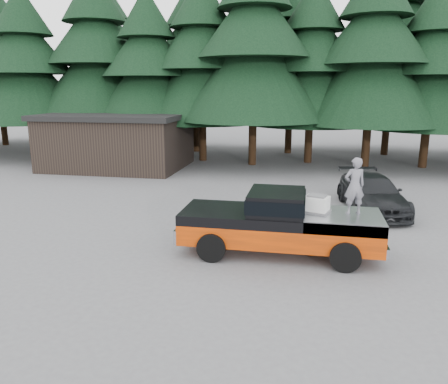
% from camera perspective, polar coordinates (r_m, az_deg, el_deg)
% --- Properties ---
extents(ground, '(120.00, 120.00, 0.00)m').
position_cam_1_polar(ground, '(14.16, 0.12, -6.60)').
color(ground, '#515154').
rests_on(ground, ground).
extents(pickup_truck, '(6.00, 2.04, 1.33)m').
position_cam_1_polar(pickup_truck, '(13.16, 7.23, -5.25)').
color(pickup_truck, '#CE3B02').
rests_on(pickup_truck, ground).
extents(truck_cab, '(1.66, 1.90, 0.59)m').
position_cam_1_polar(truck_cab, '(12.89, 6.91, -1.18)').
color(truck_cab, black).
rests_on(truck_cab, pickup_truck).
extents(air_compressor, '(0.79, 0.72, 0.45)m').
position_cam_1_polar(air_compressor, '(12.94, 12.00, -1.64)').
color(air_compressor, silver).
rests_on(air_compressor, pickup_truck).
extents(man_on_bed, '(0.69, 0.55, 1.64)m').
position_cam_1_polar(man_on_bed, '(12.92, 16.68, 0.78)').
color(man_on_bed, slate).
rests_on(man_on_bed, pickup_truck).
extents(parked_car, '(2.79, 5.15, 1.42)m').
position_cam_1_polar(parked_car, '(18.53, 18.77, -0.17)').
color(parked_car, black).
rests_on(parked_car, ground).
extents(utility_building, '(8.40, 6.40, 3.30)m').
position_cam_1_polar(utility_building, '(27.75, -13.67, 6.58)').
color(utility_building, black).
rests_on(utility_building, ground).
extents(treeline, '(60.15, 16.05, 17.50)m').
position_cam_1_polar(treeline, '(30.45, 7.43, 18.87)').
color(treeline, black).
rests_on(treeline, ground).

